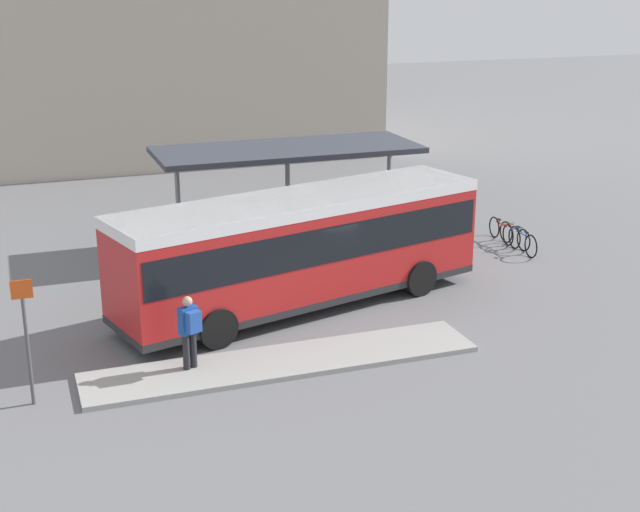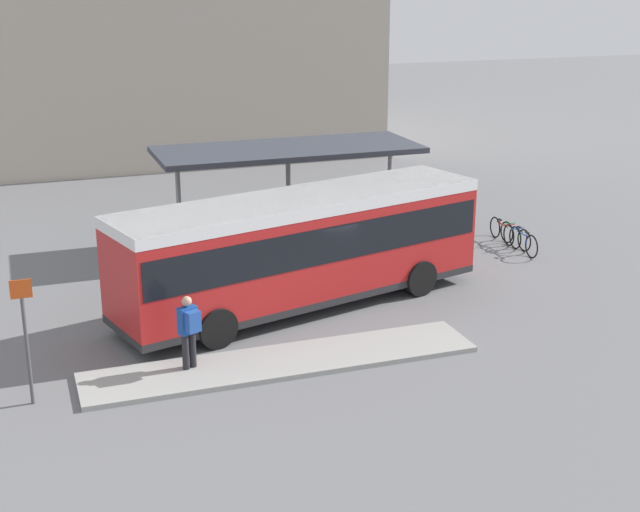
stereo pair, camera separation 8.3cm
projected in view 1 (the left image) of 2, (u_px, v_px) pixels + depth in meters
ground_plane at (302, 306)px, 24.49m from camera, size 120.00×120.00×0.00m
curb_island at (283, 362)px, 20.88m from camera, size 9.35×1.80×0.12m
city_bus at (302, 243)px, 23.93m from camera, size 10.77×5.08×3.12m
pedestrian_waiting at (190, 328)px, 20.09m from camera, size 0.51×0.55×1.75m
bicycle_blue at (523, 241)px, 29.00m from camera, size 0.48×1.81×0.78m
bicycle_green at (515, 236)px, 29.67m from camera, size 0.48×1.76×0.76m
bicycle_red at (501, 231)px, 30.25m from camera, size 0.48×1.73×0.75m
station_shelter at (287, 152)px, 29.30m from camera, size 8.68×3.41×3.28m
potted_planter_near_shelter at (392, 239)px, 28.41m from camera, size 0.80×0.80×1.23m
potted_planter_far_side at (234, 257)px, 26.41m from camera, size 0.77×0.77×1.31m
platform_sign at (27, 336)px, 18.52m from camera, size 0.44×0.08×2.80m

